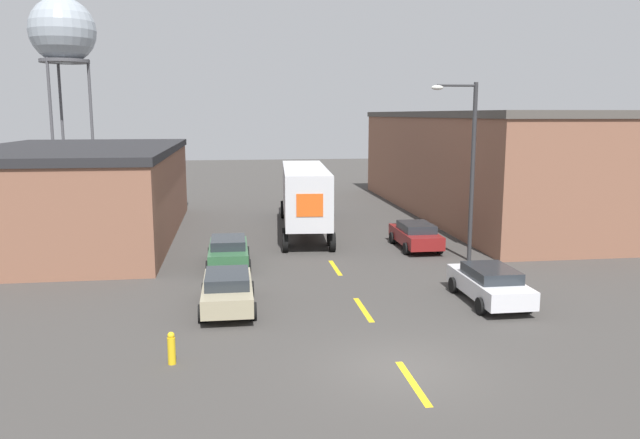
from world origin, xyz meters
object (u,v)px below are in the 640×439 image
semi_truck (304,192)px  water_tower (63,33)px  parked_car_left_far (228,251)px  street_lamp (468,160)px  parked_car_right_near (490,283)px  parked_car_right_mid (416,235)px  parked_car_left_near (228,289)px  fire_hydrant (171,348)px

semi_truck → water_tower: (-19.86, 27.66, 12.20)m
parked_car_left_far → street_lamp: bearing=-1.9°
parked_car_right_near → water_tower: size_ratio=0.25×
parked_car_right_mid → street_lamp: 5.22m
parked_car_left_near → street_lamp: (11.09, 5.99, 4.04)m
street_lamp → parked_car_left_near: bearing=-151.6°
semi_truck → fire_hydrant: semi_truck is taller
parked_car_left_near → parked_car_right_mid: bearing=43.0°
parked_car_right_mid → water_tower: water_tower is taller
parked_car_right_mid → water_tower: 44.05m
parked_car_right_near → street_lamp: 7.83m
parked_car_right_mid → parked_car_left_near: bearing=-137.0°
semi_truck → fire_hydrant: 20.56m
parked_car_left_near → street_lamp: street_lamp is taller
semi_truck → water_tower: water_tower is taller
fire_hydrant → street_lamp: bearing=40.6°
parked_car_left_near → parked_car_left_far: same height
water_tower → parked_car_left_near: bearing=-70.0°
semi_truck → parked_car_right_mid: (5.14, -5.88, -1.59)m
parked_car_left_near → fire_hydrant: (-1.52, -4.81, -0.26)m
semi_truck → parked_car_right_mid: size_ratio=3.16×
parked_car_right_near → parked_car_left_far: 11.78m
parked_car_right_mid → water_tower: (-24.99, 33.55, 13.79)m
parked_car_left_far → street_lamp: size_ratio=0.53×
parked_car_right_near → parked_car_right_mid: bearing=90.0°
semi_truck → parked_car_right_near: semi_truck is taller
parked_car_left_near → street_lamp: bearing=28.4°
water_tower → fire_hydrant: 51.24m
parked_car_left_far → parked_car_right_mid: (9.55, 2.55, 0.00)m
semi_truck → street_lamp: (6.67, -8.80, 2.45)m
fire_hydrant → parked_car_left_far: bearing=82.3°
water_tower → parked_car_left_far: bearing=-66.8°
parked_car_right_near → parked_car_left_far: bearing=144.2°
parked_car_left_near → parked_car_left_far: bearing=90.0°
semi_truck → parked_car_left_near: (-4.41, -14.79, -1.59)m
parked_car_left_near → parked_car_left_far: (0.00, 6.36, 0.00)m
water_tower → street_lamp: bearing=-54.0°
parked_car_right_near → fire_hydrant: size_ratio=4.72×
parked_car_left_far → fire_hydrant: (-1.52, -11.17, -0.26)m
parked_car_left_near → parked_car_right_near: same height
parked_car_left_far → fire_hydrant: bearing=-97.7°
water_tower → semi_truck: bearing=-54.3°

